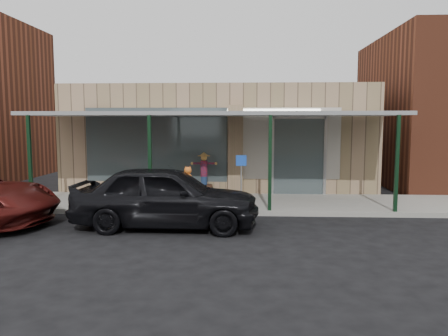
{
  "coord_description": "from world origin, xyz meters",
  "views": [
    {
      "loc": [
        1.09,
        -10.78,
        2.8
      ],
      "look_at": [
        0.41,
        2.6,
        1.37
      ],
      "focal_mm": 35.0,
      "sensor_mm": 36.0,
      "label": 1
    }
  ],
  "objects_px": {
    "barrel_pumpkin": "(173,194)",
    "parked_sedan": "(166,196)",
    "handicap_sign": "(241,173)",
    "barrel_scarecrow": "(204,181)"
  },
  "relations": [
    {
      "from": "handicap_sign",
      "to": "parked_sedan",
      "type": "xyz_separation_m",
      "value": [
        -1.95,
        -2.41,
        -0.34
      ]
    },
    {
      "from": "barrel_pumpkin",
      "to": "handicap_sign",
      "type": "xyz_separation_m",
      "value": [
        2.26,
        -0.47,
        0.77
      ]
    },
    {
      "from": "barrel_pumpkin",
      "to": "parked_sedan",
      "type": "height_order",
      "value": "parked_sedan"
    },
    {
      "from": "handicap_sign",
      "to": "parked_sedan",
      "type": "distance_m",
      "value": 3.12
    },
    {
      "from": "barrel_scarecrow",
      "to": "handicap_sign",
      "type": "distance_m",
      "value": 2.21
    },
    {
      "from": "barrel_scarecrow",
      "to": "handicap_sign",
      "type": "xyz_separation_m",
      "value": [
        1.34,
        -1.69,
        0.49
      ]
    },
    {
      "from": "barrel_scarecrow",
      "to": "barrel_pumpkin",
      "type": "bearing_deg",
      "value": -136.85
    },
    {
      "from": "barrel_scarecrow",
      "to": "barrel_pumpkin",
      "type": "distance_m",
      "value": 1.55
    },
    {
      "from": "barrel_pumpkin",
      "to": "parked_sedan",
      "type": "xyz_separation_m",
      "value": [
        0.31,
        -2.88,
        0.43
      ]
    },
    {
      "from": "handicap_sign",
      "to": "parked_sedan",
      "type": "bearing_deg",
      "value": -130.34
    }
  ]
}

